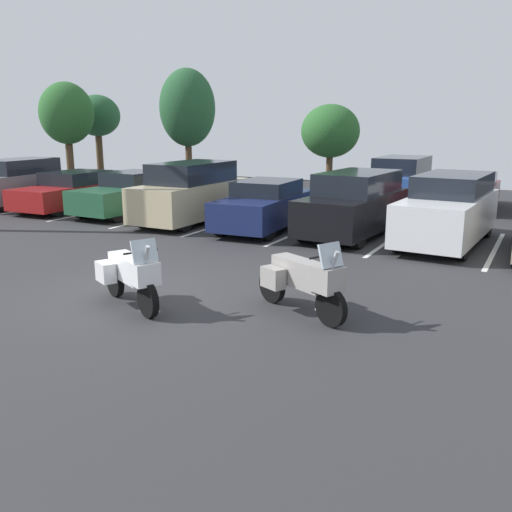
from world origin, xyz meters
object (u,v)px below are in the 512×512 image
object	(u,v)px
car_red	(72,191)
motorcycle_second	(303,279)
car_black	(354,204)
motorcycle_touring	(131,274)
car_grey	(18,182)
car_white	(449,210)
car_far_blue	(400,180)
car_champagne	(192,193)
car_far_maroon	(471,191)
car_navy	(266,206)
car_green	(131,194)

from	to	relation	value
car_red	motorcycle_second	bearing A→B (deg)	-29.06
motorcycle_second	car_black	xyz separation A→B (m)	(-1.45, 7.13, 0.28)
motorcycle_touring	car_grey	bearing A→B (deg)	147.86
car_white	car_far_blue	world-z (taller)	car_far_blue
motorcycle_second	car_champagne	bearing A→B (deg)	135.63
car_white	car_far_maroon	size ratio (longest dim) A/B	1.09
motorcycle_touring	car_white	distance (m)	9.20
car_grey	car_far_blue	bearing A→B (deg)	30.02
car_grey	car_white	bearing A→B (deg)	1.83
motorcycle_touring	car_black	size ratio (longest dim) A/B	0.42
motorcycle_touring	car_white	size ratio (longest dim) A/B	0.39
car_grey	car_navy	bearing A→B (deg)	0.43
motorcycle_touring	car_black	bearing A→B (deg)	80.18
motorcycle_touring	car_green	distance (m)	10.71
car_grey	car_white	distance (m)	16.37
car_red	car_black	bearing A→B (deg)	0.80
motorcycle_second	car_champagne	xyz separation A→B (m)	(-6.93, 6.78, 0.33)
car_grey	motorcycle_second	bearing A→B (deg)	-23.74
motorcycle_touring	car_green	size ratio (longest dim) A/B	0.42
car_green	car_black	bearing A→B (deg)	0.17
motorcycle_second	car_far_blue	distance (m)	14.48
car_navy	car_far_blue	world-z (taller)	car_far_blue
car_red	car_champagne	distance (m)	5.63
motorcycle_touring	car_champagne	size ratio (longest dim) A/B	0.41
car_white	car_far_maroon	distance (m)	7.18
car_white	car_far_blue	bearing A→B (deg)	113.20
motorcycle_second	car_grey	xyz separation A→B (m)	(-15.18, 6.67, 0.28)
car_champagne	car_white	world-z (taller)	car_champagne
car_champagne	car_black	size ratio (longest dim) A/B	1.00
car_champagne	car_green	bearing A→B (deg)	173.58
car_navy	car_white	size ratio (longest dim) A/B	0.93
motorcycle_second	car_far_maroon	xyz separation A→B (m)	(0.86, 14.36, 0.02)
motorcycle_touring	car_red	size ratio (longest dim) A/B	0.41
car_champagne	car_far_maroon	world-z (taller)	car_champagne
car_black	car_red	bearing A→B (deg)	-179.20
car_green	car_far_blue	distance (m)	10.74
car_far_blue	car_far_maroon	world-z (taller)	car_far_blue
car_far_maroon	car_grey	bearing A→B (deg)	-154.40
car_champagne	car_navy	distance (m)	2.78
motorcycle_second	car_green	xyz separation A→B (m)	(-9.80, 7.10, 0.09)
car_green	car_far_maroon	size ratio (longest dim) A/B	1.00
car_far_blue	motorcycle_second	bearing A→B (deg)	-82.52
motorcycle_second	car_navy	distance (m)	7.94
motorcycle_second	car_champagne	world-z (taller)	car_champagne
motorcycle_second	car_grey	distance (m)	16.58
motorcycle_second	car_far_maroon	size ratio (longest dim) A/B	0.45
car_red	car_white	distance (m)	13.74
car_grey	car_green	xyz separation A→B (m)	(5.37, 0.43, -0.19)
motorcycle_touring	car_grey	distance (m)	14.54
car_champagne	car_far_blue	distance (m)	9.10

